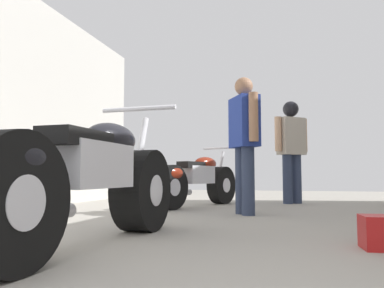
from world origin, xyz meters
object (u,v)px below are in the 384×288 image
mechanic_in_blue (244,136)px  motorcycle_black_naked (196,180)px  mechanic_with_helmet (291,142)px  motorcycle_maroon_cruiser (89,182)px

mechanic_in_blue → motorcycle_black_naked: bearing=130.1°
mechanic_in_blue → mechanic_with_helmet: (0.54, 2.01, 0.09)m
motorcycle_black_naked → mechanic_with_helmet: size_ratio=1.13×
motorcycle_black_naked → mechanic_in_blue: bearing=-49.9°
motorcycle_black_naked → mechanic_in_blue: size_ratio=1.16×
mechanic_in_blue → mechanic_with_helmet: 2.08m
motorcycle_black_naked → mechanic_in_blue: mechanic_in_blue is taller
motorcycle_maroon_cruiser → mechanic_with_helmet: (1.25, 4.39, 0.59)m
motorcycle_maroon_cruiser → motorcycle_black_naked: motorcycle_maroon_cruiser is taller
motorcycle_black_naked → mechanic_with_helmet: bearing=36.5°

